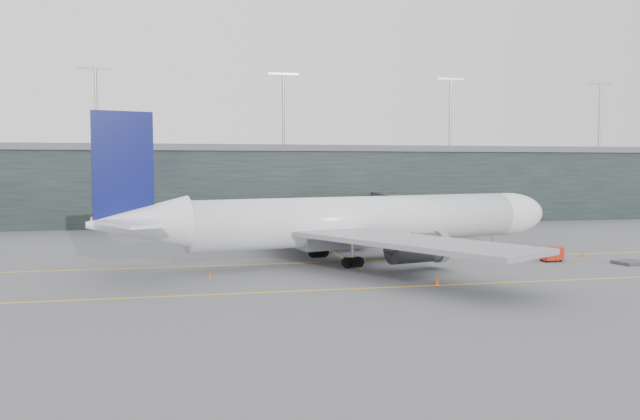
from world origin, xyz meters
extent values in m
plane|color=#5B5B60|center=(0.00, 0.00, 0.00)|extent=(320.00, 320.00, 0.00)
cube|color=yellow|center=(0.00, -4.00, 0.01)|extent=(160.00, 0.25, 0.02)
cube|color=yellow|center=(0.00, -20.00, 0.01)|extent=(160.00, 0.25, 0.02)
cube|color=yellow|center=(5.00, 20.00, 0.01)|extent=(0.25, 60.00, 0.02)
cube|color=black|center=(0.00, 58.00, 7.00)|extent=(240.00, 35.00, 14.00)
cube|color=#57595C|center=(0.00, 58.00, 14.60)|extent=(240.00, 36.00, 1.20)
cylinder|color=#9E9EA3|center=(-30.00, 48.00, 22.00)|extent=(0.60, 0.60, 14.00)
cylinder|color=#9E9EA3|center=(5.00, 48.00, 22.00)|extent=(0.60, 0.60, 14.00)
cylinder|color=#9E9EA3|center=(40.00, 48.00, 22.00)|extent=(0.60, 0.60, 14.00)
cylinder|color=#9E9EA3|center=(75.00, 48.00, 22.00)|extent=(0.60, 0.60, 14.00)
cylinder|color=white|center=(6.82, -3.33, 4.80)|extent=(41.74, 15.57, 5.61)
ellipsoid|color=white|center=(28.32, 2.06, 4.80)|extent=(12.79, 8.31, 5.61)
cone|color=white|center=(-18.20, -9.61, 5.43)|extent=(10.97, 7.65, 5.39)
cube|color=gray|center=(5.94, -3.55, 2.62)|extent=(15.15, 7.91, 1.81)
cube|color=black|center=(31.66, 2.89, 5.70)|extent=(2.59, 3.12, 0.72)
cube|color=gray|center=(7.59, -17.60, 3.89)|extent=(20.20, 26.79, 0.50)
cylinder|color=#3D3E43|center=(10.66, -11.23, 2.35)|extent=(6.92, 4.61, 3.17)
cube|color=gray|center=(0.77, 9.61, 3.89)|extent=(9.02, 26.50, 0.50)
cylinder|color=#3D3E43|center=(6.48, 5.45, 2.35)|extent=(6.92, 4.61, 3.17)
cube|color=#090F51|center=(-19.52, -9.94, 11.13)|extent=(5.82, 1.87, 10.86)
cube|color=white|center=(-17.87, -14.66, 5.88)|extent=(8.31, 9.54, 0.32)
cube|color=white|center=(-20.29, -5.00, 5.88)|extent=(5.11, 8.22, 0.32)
cylinder|color=black|center=(26.13, 1.51, 0.50)|extent=(1.05, 0.59, 1.00)
cylinder|color=#9E9EA3|center=(26.13, 1.51, 1.18)|extent=(0.27, 0.27, 2.35)
cylinder|color=black|center=(4.36, -8.43, 0.59)|extent=(1.25, 0.73, 1.18)
cylinder|color=black|center=(2.25, 0.00, 0.59)|extent=(1.25, 0.73, 1.18)
cube|color=#29292E|center=(20.93, 1.30, 4.80)|extent=(3.23, 3.59, 2.69)
cube|color=#29292E|center=(21.29, 9.26, 4.80)|extent=(2.97, 12.58, 2.40)
cube|color=#29292E|center=(21.86, 21.73, 4.80)|extent=(3.21, 12.59, 2.50)
cube|color=#29292E|center=(22.43, 34.20, 4.80)|extent=(3.45, 12.60, 2.59)
cylinder|color=#9E9EA3|center=(21.32, 9.94, 1.82)|extent=(0.48, 0.48, 3.65)
cube|color=#3D3E43|center=(21.32, 9.94, 0.34)|extent=(1.98, 1.53, 0.67)
cylinder|color=#29292E|center=(20.93, 40.50, 4.80)|extent=(3.84, 3.84, 2.88)
cylinder|color=#29292E|center=(20.93, 40.50, 1.73)|extent=(1.73, 1.73, 3.46)
cube|color=#B11E0C|center=(28.30, -8.81, 0.94)|extent=(2.63, 1.88, 1.44)
cylinder|color=black|center=(27.50, -9.49, 0.22)|extent=(0.46, 0.23, 0.44)
cylinder|color=black|center=(29.26, -9.24, 0.22)|extent=(0.46, 0.23, 0.44)
cylinder|color=black|center=(27.35, -8.39, 0.22)|extent=(0.46, 0.23, 0.44)
cylinder|color=black|center=(29.10, -8.14, 0.22)|extent=(0.46, 0.23, 0.44)
cube|color=#393A3E|center=(36.05, -12.39, 0.20)|extent=(3.76, 3.25, 0.33)
cube|color=#3D3E43|center=(-5.13, 9.57, 0.14)|extent=(2.05, 1.70, 0.19)
cube|color=#ACB2B8|center=(-5.13, 9.57, 1.00)|extent=(1.66, 1.57, 1.44)
cube|color=navy|center=(-5.13, 9.57, 1.75)|extent=(1.71, 1.62, 0.08)
cube|color=#3D3E43|center=(-1.76, 10.66, 0.16)|extent=(2.28, 1.91, 0.21)
cube|color=silver|center=(-1.76, 10.66, 1.11)|extent=(1.85, 1.76, 1.58)
cube|color=navy|center=(-1.76, 10.66, 1.93)|extent=(1.91, 1.81, 0.08)
cube|color=#3D3E43|center=(0.71, 10.21, 0.17)|extent=(2.27, 1.82, 0.23)
cube|color=silver|center=(0.71, 10.21, 1.19)|extent=(1.82, 1.71, 1.70)
cube|color=navy|center=(0.71, 10.21, 2.07)|extent=(1.88, 1.76, 0.09)
cone|color=#D44C0B|center=(34.15, -6.37, 0.37)|extent=(0.46, 0.46, 0.73)
cone|color=#DC460C|center=(9.63, -19.60, 0.40)|extent=(0.50, 0.50, 0.80)
cone|color=#CD4D0B|center=(7.62, 9.36, 0.31)|extent=(0.38, 0.38, 0.61)
cone|color=#CA510B|center=(-11.22, -11.22, 0.31)|extent=(0.40, 0.40, 0.63)
camera|label=1|loc=(-12.94, -74.27, 11.12)|focal=35.00mm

